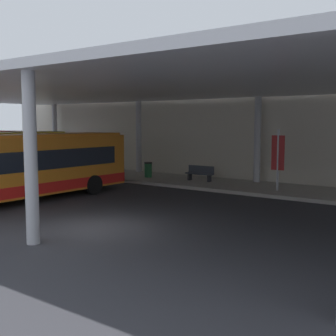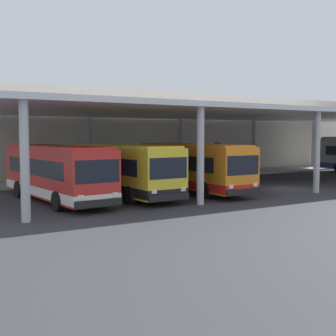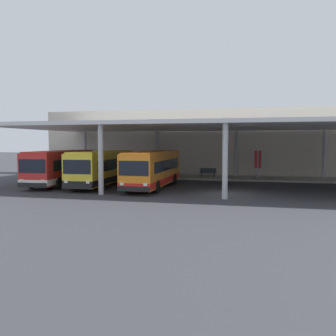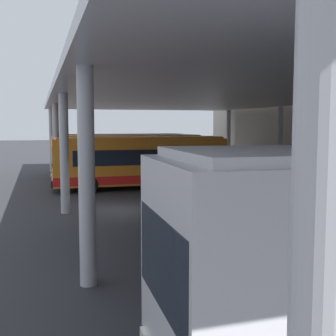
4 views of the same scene
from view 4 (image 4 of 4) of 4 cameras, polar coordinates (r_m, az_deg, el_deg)
ground_plane at (r=20.55m, az=-5.97°, el=-5.36°), size 200.00×200.00×0.00m
canopy_shelter at (r=21.89m, az=8.39°, el=9.18°), size 40.00×17.00×5.55m
bus_nearest_bay at (r=36.03m, az=-6.16°, el=1.96°), size 3.30×10.69×3.17m
bus_second_bay at (r=32.00m, az=-4.88°, el=1.53°), size 2.98×10.61×3.17m
bus_middle_bay at (r=27.15m, az=-3.61°, el=0.83°), size 2.73×10.53×3.17m
bench_waiting at (r=27.72m, az=17.61°, el=-1.39°), size 1.80×0.45×0.92m
trash_bin at (r=30.62m, az=13.07°, el=-0.61°), size 0.52×0.52×0.98m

